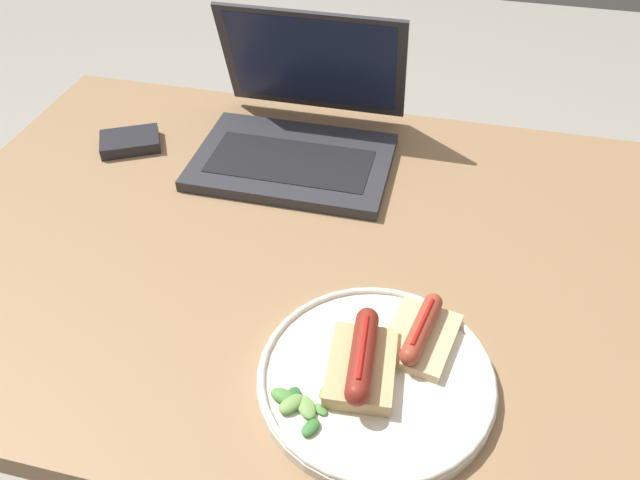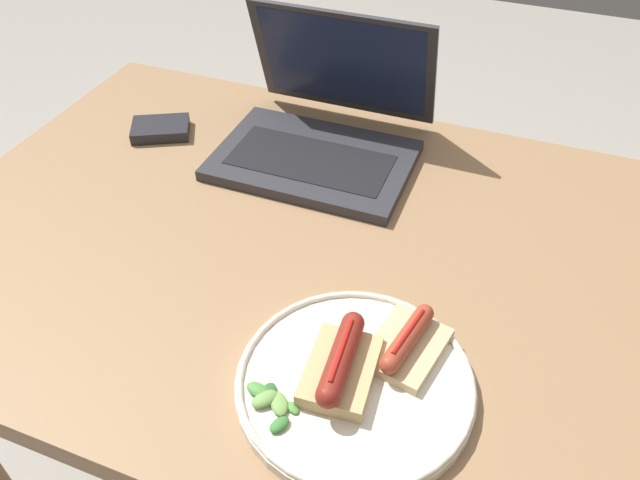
# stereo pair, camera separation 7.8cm
# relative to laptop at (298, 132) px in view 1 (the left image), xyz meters

# --- Properties ---
(desk) EXTENTS (1.16, 0.77, 0.73)m
(desk) POSITION_rel_laptop_xyz_m (0.09, -0.22, -0.10)
(desk) COLOR #93704C
(desk) RESTS_ON ground_plane
(laptop) EXTENTS (0.31, 0.28, 0.21)m
(laptop) POSITION_rel_laptop_xyz_m (0.00, 0.00, 0.00)
(laptop) COLOR #2D2D33
(laptop) RESTS_ON desk
(plate) EXTENTS (0.26, 0.26, 0.02)m
(plate) POSITION_rel_laptop_xyz_m (0.20, -0.42, -0.03)
(plate) COLOR silver
(plate) RESTS_ON desk
(sausage_toast_left) EXTENTS (0.08, 0.13, 0.05)m
(sausage_toast_left) POSITION_rel_laptop_xyz_m (0.18, -0.42, -0.01)
(sausage_toast_left) COLOR tan
(sausage_toast_left) RESTS_ON plate
(sausage_toast_middle) EXTENTS (0.09, 0.11, 0.04)m
(sausage_toast_middle) POSITION_rel_laptop_xyz_m (0.24, -0.36, -0.01)
(sausage_toast_middle) COLOR #D6B784
(sausage_toast_middle) RESTS_ON plate
(salad_pile) EXTENTS (0.08, 0.08, 0.01)m
(salad_pile) POSITION_rel_laptop_xyz_m (0.13, -0.48, -0.02)
(salad_pile) COLOR #4C8E3D
(salad_pile) RESTS_ON plate
(external_drive) EXTENTS (0.12, 0.10, 0.02)m
(external_drive) POSITION_rel_laptop_xyz_m (-0.28, -0.05, -0.03)
(external_drive) COLOR #232328
(external_drive) RESTS_ON desk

